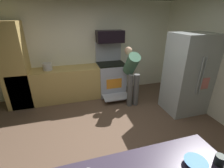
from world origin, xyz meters
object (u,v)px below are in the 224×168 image
at_px(oven_range, 111,78).
at_px(mug_coffee, 220,160).
at_px(microwave, 110,37).
at_px(person_cook, 132,72).
at_px(mixing_bowl_large, 195,163).
at_px(stock_pot, 47,67).
at_px(refrigerator, 188,75).

height_order(oven_range, mug_coffee, oven_range).
distance_m(oven_range, microwave, 1.17).
relative_size(person_cook, mug_coffee, 15.34).
bearing_deg(microwave, mixing_bowl_large, -92.19).
distance_m(mug_coffee, stock_pot, 3.91).
bearing_deg(person_cook, refrigerator, -30.86).
height_order(refrigerator, mug_coffee, refrigerator).
xyz_separation_m(refrigerator, mug_coffee, (-1.39, -2.09, 0.01)).
relative_size(person_cook, stock_pot, 6.11).
xyz_separation_m(oven_range, stock_pot, (-1.70, 0.02, 0.48)).
bearing_deg(refrigerator, mixing_bowl_large, -128.41).
bearing_deg(refrigerator, microwave, 135.46).
bearing_deg(oven_range, mixing_bowl_large, -92.25).
xyz_separation_m(person_cook, mug_coffee, (-0.26, -2.76, 0.07)).
bearing_deg(microwave, mug_coffee, -88.42).
xyz_separation_m(refrigerator, person_cook, (-1.13, 0.67, -0.06)).
bearing_deg(person_cook, microwave, 114.33).
bearing_deg(oven_range, mug_coffee, -88.38).
bearing_deg(oven_range, person_cook, -62.78).
bearing_deg(mixing_bowl_large, refrigerator, 51.59).
relative_size(oven_range, person_cook, 1.03).
relative_size(mug_coffee, stock_pot, 0.40).
relative_size(microwave, refrigerator, 0.40).
bearing_deg(refrigerator, person_cook, 149.14).
bearing_deg(refrigerator, mug_coffee, -123.60).
bearing_deg(mixing_bowl_large, mug_coffee, -11.20).
distance_m(oven_range, refrigerator, 2.06).
relative_size(mixing_bowl_large, stock_pot, 0.90).
bearing_deg(stock_pot, mixing_bowl_large, -65.38).
distance_m(microwave, mixing_bowl_large, 3.59).
distance_m(refrigerator, mug_coffee, 2.51).
bearing_deg(microwave, refrigerator, -44.54).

